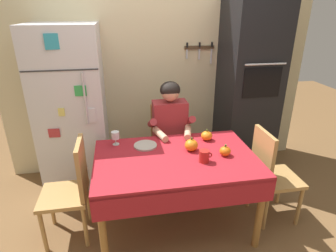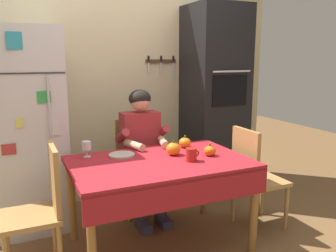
{
  "view_description": "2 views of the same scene",
  "coord_description": "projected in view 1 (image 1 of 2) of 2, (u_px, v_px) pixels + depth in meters",
  "views": [
    {
      "loc": [
        -0.44,
        -1.99,
        1.94
      ],
      "look_at": [
        -0.06,
        0.16,
        1.01
      ],
      "focal_mm": 30.02,
      "sensor_mm": 36.0,
      "label": 1
    },
    {
      "loc": [
        -1.03,
        -2.35,
        1.54
      ],
      "look_at": [
        0.11,
        0.19,
        0.99
      ],
      "focal_mm": 37.16,
      "sensor_mm": 36.0,
      "label": 2
    }
  ],
  "objects": [
    {
      "name": "chair_behind_person",
      "position": [
        168.0,
        141.0,
        3.23
      ],
      "size": [
        0.4,
        0.4,
        0.93
      ],
      "color": "#9E6B33",
      "rests_on": "ground"
    },
    {
      "name": "wine_glass",
      "position": [
        115.0,
        136.0,
        2.62
      ],
      "size": [
        0.07,
        0.07,
        0.13
      ],
      "color": "white",
      "rests_on": "dining_table"
    },
    {
      "name": "chair_left_side",
      "position": [
        72.0,
        187.0,
        2.42
      ],
      "size": [
        0.4,
        0.4,
        0.93
      ],
      "color": "tan",
      "rests_on": "ground"
    },
    {
      "name": "serving_tray",
      "position": [
        145.0,
        145.0,
        2.62
      ],
      "size": [
        0.21,
        0.21,
        0.02
      ],
      "primitive_type": "cylinder",
      "color": "#B7B2A8",
      "rests_on": "dining_table"
    },
    {
      "name": "seated_person",
      "position": [
        171.0,
        130.0,
        2.98
      ],
      "size": [
        0.47,
        0.55,
        1.25
      ],
      "color": "#38384C",
      "rests_on": "ground"
    },
    {
      "name": "ground_plane",
      "position": [
        177.0,
        231.0,
        2.64
      ],
      "size": [
        10.0,
        10.0,
        0.0
      ],
      "primitive_type": "plane",
      "color": "brown",
      "rests_on": "ground"
    },
    {
      "name": "dining_table",
      "position": [
        176.0,
        166.0,
        2.45
      ],
      "size": [
        1.4,
        0.9,
        0.74
      ],
      "color": "#9E6B33",
      "rests_on": "ground"
    },
    {
      "name": "pumpkin_medium",
      "position": [
        191.0,
        145.0,
        2.52
      ],
      "size": [
        0.12,
        0.12,
        0.13
      ],
      "color": "orange",
      "rests_on": "dining_table"
    },
    {
      "name": "pumpkin_small",
      "position": [
        225.0,
        151.0,
        2.44
      ],
      "size": [
        0.1,
        0.1,
        0.11
      ],
      "color": "orange",
      "rests_on": "dining_table"
    },
    {
      "name": "back_wall_assembly",
      "position": [
        159.0,
        65.0,
        3.36
      ],
      "size": [
        3.7,
        0.13,
        2.6
      ],
      "color": "beige",
      "rests_on": "ground"
    },
    {
      "name": "coffee_mug",
      "position": [
        204.0,
        156.0,
        2.34
      ],
      "size": [
        0.11,
        0.09,
        0.1
      ],
      "color": "#B2231E",
      "rests_on": "dining_table"
    },
    {
      "name": "chair_right_side",
      "position": [
        270.0,
        172.0,
        2.64
      ],
      "size": [
        0.4,
        0.4,
        0.93
      ],
      "color": "tan",
      "rests_on": "ground"
    },
    {
      "name": "wall_oven",
      "position": [
        248.0,
        89.0,
        3.3
      ],
      "size": [
        0.6,
        0.64,
        2.1
      ],
      "color": "black",
      "rests_on": "ground"
    },
    {
      "name": "refrigerator",
      "position": [
        73.0,
        112.0,
        3.0
      ],
      "size": [
        0.68,
        0.71,
        1.8
      ],
      "color": "silver",
      "rests_on": "ground"
    },
    {
      "name": "pumpkin_large",
      "position": [
        207.0,
        136.0,
        2.73
      ],
      "size": [
        0.11,
        0.11,
        0.11
      ],
      "color": "orange",
      "rests_on": "dining_table"
    }
  ]
}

